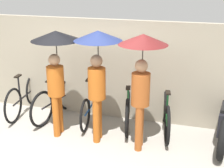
{
  "coord_description": "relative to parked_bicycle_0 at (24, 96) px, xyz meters",
  "views": [
    {
      "loc": [
        2.13,
        -4.17,
        3.01
      ],
      "look_at": [
        0.56,
        1.22,
        1.0
      ],
      "focal_mm": 50.0,
      "sensor_mm": 36.0,
      "label": 1
    }
  ],
  "objects": [
    {
      "name": "parked_bicycle_3",
      "position": [
        2.38,
        0.09,
        -0.0
      ],
      "size": [
        0.53,
        1.79,
        1.03
      ],
      "rotation": [
        0.0,
        0.0,
        1.77
      ],
      "color": "black",
      "rests_on": "ground"
    },
    {
      "name": "pedestrian_leading",
      "position": [
        1.17,
        -0.62,
        1.16
      ],
      "size": [
        0.92,
        0.92,
        2.02
      ],
      "rotation": [
        0.0,
        0.0,
        0.07
      ],
      "color": "#B25619",
      "rests_on": "ground"
    },
    {
      "name": "parked_bicycle_4",
      "position": [
        3.18,
        -0.02,
        -0.01
      ],
      "size": [
        0.48,
        1.68,
        1.02
      ],
      "rotation": [
        0.0,
        0.0,
        1.75
      ],
      "color": "black",
      "rests_on": "ground"
    },
    {
      "name": "back_wall",
      "position": [
        1.59,
        0.39,
        0.67
      ],
      "size": [
        12.3,
        0.12,
        2.13
      ],
      "color": "gray",
      "rests_on": "ground"
    },
    {
      "name": "parked_bicycle_1",
      "position": [
        0.8,
        -0.01,
        -0.0
      ],
      "size": [
        0.47,
        1.73,
        1.11
      ],
      "rotation": [
        0.0,
        0.0,
        1.41
      ],
      "color": "black",
      "rests_on": "ground"
    },
    {
      "name": "pedestrian_trailing",
      "position": [
        2.79,
        -0.69,
        1.14
      ],
      "size": [
        0.85,
        0.85,
        2.06
      ],
      "rotation": [
        0.0,
        0.0,
        0.07
      ],
      "color": "#9E4C1E",
      "rests_on": "ground"
    },
    {
      "name": "ground_plane",
      "position": [
        1.59,
        -1.52,
        -0.4
      ],
      "size": [
        30.0,
        30.0,
        0.0
      ],
      "primitive_type": "plane",
      "color": "gray"
    },
    {
      "name": "parked_bicycle_2",
      "position": [
        1.59,
        0.07,
        -0.03
      ],
      "size": [
        0.44,
        1.72,
        1.02
      ],
      "rotation": [
        0.0,
        0.0,
        1.67
      ],
      "color": "black",
      "rests_on": "ground"
    },
    {
      "name": "parked_bicycle_0",
      "position": [
        0.0,
        0.0,
        0.0
      ],
      "size": [
        0.44,
        1.77,
        1.09
      ],
      "rotation": [
        0.0,
        0.0,
        1.68
      ],
      "color": "black",
      "rests_on": "ground"
    },
    {
      "name": "pedestrian_center",
      "position": [
        1.98,
        -0.63,
        1.16
      ],
      "size": [
        0.87,
        0.87,
        2.06
      ],
      "rotation": [
        0.0,
        0.0,
        0.09
      ],
      "color": "#B25619",
      "rests_on": "ground"
    }
  ]
}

